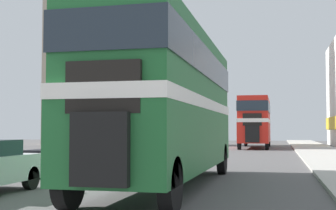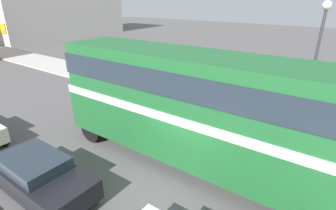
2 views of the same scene
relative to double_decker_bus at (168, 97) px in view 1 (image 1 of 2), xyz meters
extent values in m
plane|color=#565454|center=(-0.62, -0.52, -2.60)|extent=(120.00, 120.00, 0.00)
cube|color=#1E602D|center=(0.00, 0.02, -1.22)|extent=(2.43, 10.52, 1.68)
cube|color=white|center=(0.00, 0.02, -0.23)|extent=(2.46, 10.57, 0.31)
cube|color=#1E602D|center=(0.00, 0.02, 0.84)|extent=(2.38, 10.31, 1.83)
cube|color=#232D38|center=(0.00, 0.02, 0.93)|extent=(2.46, 10.41, 0.83)
cube|color=black|center=(0.00, -5.34, -1.30)|extent=(1.09, 0.20, 1.34)
cube|color=black|center=(0.00, -5.19, -0.17)|extent=(1.46, 0.12, 0.98)
cylinder|color=black|center=(-1.08, -4.33, -2.03)|extent=(0.28, 1.14, 1.14)
cylinder|color=black|center=(1.08, -4.33, -2.03)|extent=(0.28, 1.14, 1.14)
cylinder|color=black|center=(-1.08, 4.25, -2.03)|extent=(0.28, 1.14, 1.14)
cylinder|color=black|center=(1.08, 4.25, -2.03)|extent=(0.28, 1.14, 1.14)
cube|color=red|center=(1.10, 30.12, -1.20)|extent=(2.53, 10.06, 1.73)
cube|color=white|center=(1.10, 30.12, -0.18)|extent=(2.56, 10.11, 0.31)
cube|color=red|center=(1.10, 30.12, 0.92)|extent=(2.48, 9.86, 1.89)
cube|color=#232D38|center=(1.10, 30.12, 1.02)|extent=(2.56, 9.96, 0.85)
cube|color=black|center=(1.10, 24.99, -1.28)|extent=(1.14, 0.20, 1.38)
cube|color=black|center=(1.10, 25.13, -0.11)|extent=(1.52, 0.12, 1.01)
cylinder|color=black|center=(-0.03, 26.00, -2.03)|extent=(0.28, 1.14, 1.14)
cylinder|color=black|center=(2.22, 26.00, -2.03)|extent=(0.28, 1.14, 1.14)
cylinder|color=black|center=(-0.03, 34.12, -2.03)|extent=(0.28, 1.14, 1.14)
cylinder|color=black|center=(2.22, 34.12, -2.03)|extent=(0.28, 1.14, 1.14)
cylinder|color=black|center=(-3.55, -1.48, -2.28)|extent=(0.20, 0.64, 0.64)
cube|color=black|center=(-4.34, 2.88, -1.97)|extent=(1.71, 4.25, 0.68)
cube|color=#232D38|center=(-4.34, 3.05, -1.44)|extent=(1.51, 2.21, 0.39)
cylinder|color=black|center=(-5.10, 1.20, -2.28)|extent=(0.20, 0.64, 0.64)
cylinder|color=black|center=(-3.59, 1.20, -2.28)|extent=(0.20, 0.64, 0.64)
cylinder|color=black|center=(-5.10, 4.56, -2.28)|extent=(0.20, 0.64, 0.64)
cylinder|color=black|center=(-3.59, 4.56, -2.28)|extent=(0.20, 0.64, 0.64)
cube|color=beige|center=(-4.36, 8.65, -1.97)|extent=(1.68, 4.00, 0.68)
cube|color=#232D38|center=(-4.36, 8.81, -1.44)|extent=(1.48, 2.08, 0.39)
cylinder|color=black|center=(-5.10, 7.10, -2.28)|extent=(0.20, 0.64, 0.64)
cylinder|color=black|center=(-3.62, 7.10, -2.28)|extent=(0.20, 0.64, 0.64)
cylinder|color=black|center=(-5.10, 10.20, -2.28)|extent=(0.20, 0.64, 0.64)
cylinder|color=black|center=(-3.62, 10.20, -2.28)|extent=(0.20, 0.64, 0.64)
cube|color=tan|center=(-19.23, 35.79, 11.39)|extent=(5.53, 5.53, 27.98)
cube|color=gold|center=(8.48, 37.40, -0.27)|extent=(0.12, 9.97, 1.27)
camera|label=1|loc=(3.13, -13.26, -0.96)|focal=50.00mm
camera|label=2|loc=(-7.59, -4.64, 3.50)|focal=28.00mm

